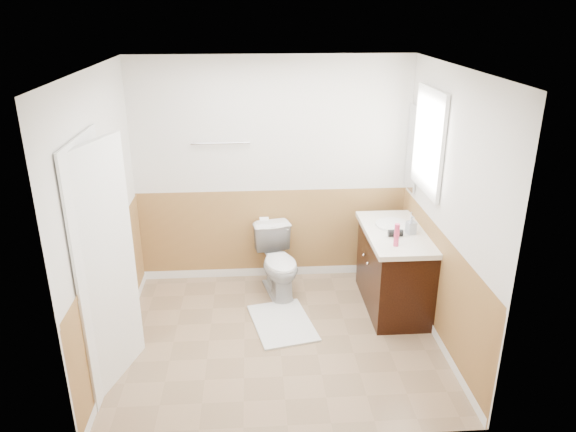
{
  "coord_description": "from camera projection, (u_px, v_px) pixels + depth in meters",
  "views": [
    {
      "loc": [
        -0.22,
        -4.37,
        2.98
      ],
      "look_at": [
        0.1,
        0.25,
        1.15
      ],
      "focal_mm": 33.72,
      "sensor_mm": 36.0,
      "label": 1
    }
  ],
  "objects": [
    {
      "name": "floor",
      "position": [
        279.0,
        338.0,
        5.16
      ],
      "size": [
        3.0,
        3.0,
        0.0
      ],
      "primitive_type": "plane",
      "color": "#8C7051",
      "rests_on": "ground"
    },
    {
      "name": "ceiling",
      "position": [
        277.0,
        68.0,
        4.24
      ],
      "size": [
        3.0,
        3.0,
        0.0
      ],
      "primitive_type": "plane",
      "rotation": [
        3.14,
        0.0,
        0.0
      ],
      "color": "white",
      "rests_on": "floor"
    },
    {
      "name": "wall_back",
      "position": [
        272.0,
        173.0,
        5.91
      ],
      "size": [
        3.0,
        0.0,
        3.0
      ],
      "primitive_type": "plane",
      "rotation": [
        1.57,
        0.0,
        0.0
      ],
      "color": "silver",
      "rests_on": "floor"
    },
    {
      "name": "wall_front",
      "position": [
        289.0,
        290.0,
        3.49
      ],
      "size": [
        3.0,
        0.0,
        3.0
      ],
      "primitive_type": "plane",
      "rotation": [
        -1.57,
        0.0,
        0.0
      ],
      "color": "silver",
      "rests_on": "floor"
    },
    {
      "name": "wall_left",
      "position": [
        103.0,
        221.0,
        4.61
      ],
      "size": [
        0.0,
        3.0,
        3.0
      ],
      "primitive_type": "plane",
      "rotation": [
        1.57,
        0.0,
        1.57
      ],
      "color": "silver",
      "rests_on": "floor"
    },
    {
      "name": "wall_right",
      "position": [
        447.0,
        212.0,
        4.8
      ],
      "size": [
        0.0,
        3.0,
        3.0
      ],
      "primitive_type": "plane",
      "rotation": [
        1.57,
        0.0,
        -1.57
      ],
      "color": "silver",
      "rests_on": "floor"
    },
    {
      "name": "wainscot_back",
      "position": [
        273.0,
        236.0,
        6.17
      ],
      "size": [
        3.0,
        0.0,
        3.0
      ],
      "primitive_type": "plane",
      "rotation": [
        1.57,
        0.0,
        0.0
      ],
      "color": "#A17840",
      "rests_on": "floor"
    },
    {
      "name": "wainscot_front",
      "position": [
        289.0,
        383.0,
        3.78
      ],
      "size": [
        3.0,
        0.0,
        3.0
      ],
      "primitive_type": "plane",
      "rotation": [
        -1.57,
        0.0,
        0.0
      ],
      "color": "#A17840",
      "rests_on": "floor"
    },
    {
      "name": "wainscot_left",
      "position": [
        115.0,
        297.0,
        4.88
      ],
      "size": [
        0.0,
        2.6,
        2.6
      ],
      "primitive_type": "plane",
      "rotation": [
        1.57,
        0.0,
        1.57
      ],
      "color": "#A17840",
      "rests_on": "floor"
    },
    {
      "name": "wainscot_right",
      "position": [
        437.0,
        286.0,
        5.07
      ],
      "size": [
        0.0,
        2.6,
        2.6
      ],
      "primitive_type": "plane",
      "rotation": [
        1.57,
        0.0,
        -1.57
      ],
      "color": "#A17840",
      "rests_on": "floor"
    },
    {
      "name": "toilet",
      "position": [
        279.0,
        262.0,
        5.84
      ],
      "size": [
        0.55,
        0.79,
        0.73
      ],
      "primitive_type": "imported",
      "rotation": [
        0.0,
        0.0,
        0.21
      ],
      "color": "silver",
      "rests_on": "floor"
    },
    {
      "name": "bath_mat",
      "position": [
        282.0,
        323.0,
        5.38
      ],
      "size": [
        0.7,
        0.9,
        0.02
      ],
      "primitive_type": "cube",
      "rotation": [
        0.0,
        0.0,
        0.21
      ],
      "color": "silver",
      "rests_on": "floor"
    },
    {
      "name": "vanity_cabinet",
      "position": [
        394.0,
        271.0,
        5.57
      ],
      "size": [
        0.55,
        1.1,
        0.8
      ],
      "primitive_type": "cube",
      "color": "black",
      "rests_on": "floor"
    },
    {
      "name": "vanity_knob_left",
      "position": [
        368.0,
        263.0,
        5.41
      ],
      "size": [
        0.03,
        0.03,
        0.03
      ],
      "primitive_type": "sphere",
      "color": "silver",
      "rests_on": "vanity_cabinet"
    },
    {
      "name": "vanity_knob_right",
      "position": [
        364.0,
        255.0,
        5.59
      ],
      "size": [
        0.03,
        0.03,
        0.03
      ],
      "primitive_type": "sphere",
      "color": "#B8B9BF",
      "rests_on": "vanity_cabinet"
    },
    {
      "name": "countertop",
      "position": [
        396.0,
        233.0,
        5.42
      ],
      "size": [
        0.6,
        1.15,
        0.05
      ],
      "primitive_type": "cube",
      "color": "white",
      "rests_on": "vanity_cabinet"
    },
    {
      "name": "sink_basin",
      "position": [
        393.0,
        224.0,
        5.54
      ],
      "size": [
        0.36,
        0.36,
        0.02
      ],
      "primitive_type": "cylinder",
      "color": "white",
      "rests_on": "countertop"
    },
    {
      "name": "faucet",
      "position": [
        411.0,
        219.0,
        5.53
      ],
      "size": [
        0.02,
        0.02,
        0.14
      ],
      "primitive_type": "cylinder",
      "color": "silver",
      "rests_on": "countertop"
    },
    {
      "name": "lotion_bottle",
      "position": [
        397.0,
        235.0,
        5.04
      ],
      "size": [
        0.05,
        0.05,
        0.22
      ],
      "primitive_type": "cylinder",
      "color": "#D53762",
      "rests_on": "countertop"
    },
    {
      "name": "soap_dispenser",
      "position": [
        411.0,
        225.0,
        5.32
      ],
      "size": [
        0.1,
        0.1,
        0.19
      ],
      "primitive_type": "imported",
      "rotation": [
        0.0,
        0.0,
        0.25
      ],
      "color": "#9BA4AF",
      "rests_on": "countertop"
    },
    {
      "name": "hair_dryer_body",
      "position": [
        395.0,
        233.0,
        5.28
      ],
      "size": [
        0.14,
        0.07,
        0.07
      ],
      "primitive_type": "cylinder",
      "rotation": [
        0.0,
        1.57,
        0.0
      ],
      "color": "black",
      "rests_on": "countertop"
    },
    {
      "name": "hair_dryer_handle",
      "position": [
        391.0,
        234.0,
        5.33
      ],
      "size": [
        0.03,
        0.03,
        0.07
      ],
      "primitive_type": "cylinder",
      "color": "black",
      "rests_on": "countertop"
    },
    {
      "name": "mirror_panel",
      "position": [
        412.0,
        148.0,
        5.71
      ],
      "size": [
        0.02,
        0.35,
        0.9
      ],
      "primitive_type": "cube",
      "color": "silver",
      "rests_on": "wall_right"
    },
    {
      "name": "window_frame",
      "position": [
        429.0,
        141.0,
        5.16
      ],
      "size": [
        0.04,
        0.8,
        1.0
      ],
      "primitive_type": "cube",
      "color": "white",
      "rests_on": "wall_right"
    },
    {
      "name": "window_glass",
      "position": [
        430.0,
        141.0,
        5.16
      ],
      "size": [
        0.01,
        0.7,
        0.9
      ],
      "primitive_type": "cube",
      "color": "white",
      "rests_on": "wall_right"
    },
    {
      "name": "door",
      "position": [
        105.0,
        268.0,
        4.28
      ],
      "size": [
        0.29,
        0.78,
        2.04
      ],
      "primitive_type": "cube",
      "rotation": [
        0.0,
        0.0,
        -0.31
      ],
      "color": "white",
      "rests_on": "wall_left"
    },
    {
      "name": "door_frame",
      "position": [
        95.0,
        268.0,
        4.27
      ],
      "size": [
        0.02,
        0.92,
        2.1
      ],
      "primitive_type": "cube",
      "color": "white",
      "rests_on": "wall_left"
    },
    {
      "name": "door_knob",
      "position": [
        123.0,
        258.0,
        4.61
      ],
      "size": [
        0.06,
        0.06,
        0.06
      ],
      "primitive_type": "sphere",
      "color": "silver",
      "rests_on": "door"
    },
    {
      "name": "towel_bar",
      "position": [
        220.0,
        143.0,
        5.7
      ],
      "size": [
        0.62,
        0.02,
        0.02
      ],
      "primitive_type": "cylinder",
      "rotation": [
        0.0,
        1.57,
        0.0
      ],
      "color": "silver",
      "rests_on": "wall_back"
    },
    {
      "name": "tp_holder_bar",
      "position": [
        264.0,
        222.0,
        6.04
      ],
      "size": [
        0.14,
        0.02,
        0.02
      ],
      "primitive_type": "cylinder",
      "rotation": [
        0.0,
        1.57,
        0.0
      ],
      "color": "silver",
      "rests_on": "wall_back"
    },
    {
      "name": "tp_roll",
      "position": [
        264.0,
        222.0,
        6.04
      ],
      "size": [
        0.1,
        0.11,
        0.11
      ],
      "primitive_type": "cylinder",
      "rotation": [
        0.0,
        1.57,
        0.0
      ],
      "color": "white",
      "rests_on": "tp_holder_bar"
    },
    {
      "name": "tp_sheet",
      "position": [
        264.0,
        231.0,
        6.08
      ],
      "size": [
        0.1,
        0.01,
        0.16
      ],
      "primitive_type": "cube",
      "color": "white",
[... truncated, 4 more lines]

